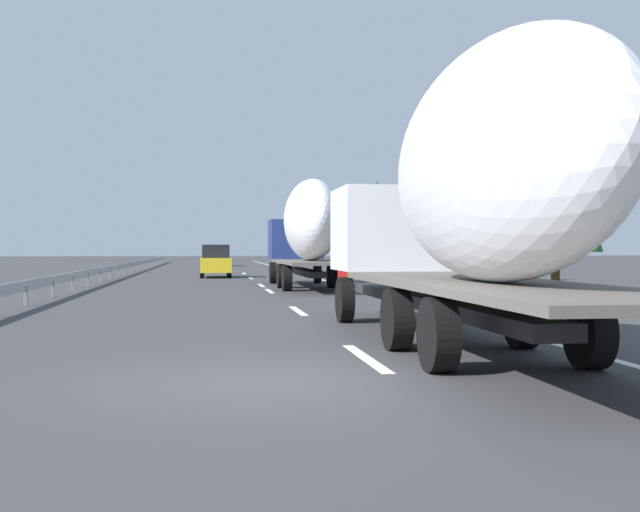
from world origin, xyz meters
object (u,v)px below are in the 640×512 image
Objects in this scene: truck_lead at (308,229)px; car_yellow_coupe at (216,261)px; car_black_suv at (216,257)px; road_sign at (320,238)px; truck_trailing at (470,188)px.

car_yellow_coupe is at bearing 15.94° from truck_lead.
truck_lead reaches higher than car_black_suv.
car_black_suv is at bearing 13.97° from road_sign.
truck_lead is at bearing -0.00° from truck_trailing.
road_sign is (39.16, -3.10, -0.31)m from truck_trailing.
car_yellow_coupe is (-30.89, 0.36, 0.05)m from car_black_suv.
truck_trailing is at bearing 180.00° from truck_lead.
truck_lead is 44.32m from car_black_suv.
truck_trailing is at bearing 175.47° from road_sign.
car_black_suv is (44.16, 3.43, -1.64)m from truck_lead.
truck_lead is 2.89× the size of car_black_suv.
truck_trailing reaches higher than road_sign.
car_black_suv is at bearing 3.00° from truck_trailing.
car_black_suv is 1.08× the size of car_yellow_coupe.
road_sign is at bearing -166.03° from car_black_suv.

